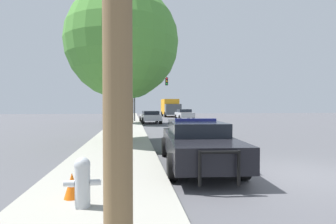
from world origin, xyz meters
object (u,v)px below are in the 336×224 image
Objects in this scene: tree_sidewalk_mid at (132,70)px; traffic_cone at (72,185)px; car_background_midblock at (150,116)px; box_truck at (170,107)px; car_background_oncoming at (184,114)px; fire_hydrant at (82,180)px; traffic_light at (148,89)px; police_car at (196,141)px; tree_sidewalk_near at (122,43)px.

traffic_cone is (-1.04, -21.55, -5.09)m from tree_sidewalk_mid.
car_background_midblock is 0.65× the size of box_truck.
tree_sidewalk_mid is at bearing 44.95° from car_background_oncoming.
fire_hydrant is 0.17× the size of traffic_light.
fire_hydrant is at bearing -95.88° from traffic_light.
police_car reaches higher than fire_hydrant.
traffic_light is 1.20× the size of car_background_midblock.
box_truck is at bearing 79.63° from fire_hydrant.
fire_hydrant is 0.21× the size of car_background_oncoming.
tree_sidewalk_near is at bearing -91.65° from tree_sidewalk_mid.
car_background_oncoming is (7.64, 29.40, 0.16)m from fire_hydrant.
tree_sidewalk_mid reaches higher than car_background_midblock.
traffic_light is (-0.24, 21.92, 3.02)m from police_car.
car_background_oncoming is 30.00m from traffic_cone.
tree_sidewalk_near is at bearing -102.68° from car_background_midblock.
fire_hydrant is 40.09m from box_truck.
box_truck reaches higher than car_background_midblock.
traffic_light is at bearing 60.70° from tree_sidewalk_mid.
tree_sidewalk_near is (-7.27, -20.91, 4.21)m from car_background_oncoming.
traffic_light reaches higher than fire_hydrant.
police_car reaches higher than traffic_cone.
box_truck is (4.61, 14.13, -2.19)m from traffic_light.
fire_hydrant is 0.13× the size of box_truck.
box_truck is 39.70m from traffic_cone.
tree_sidewalk_mid is at bearing 87.24° from traffic_cone.
box_truck is (7.22, 39.43, 1.00)m from fire_hydrant.
fire_hydrant is 0.11× the size of tree_sidewalk_near.
police_car is 0.83× the size of box_truck.
tree_sidewalk_near is at bearing -97.57° from traffic_light.
tree_sidewalk_mid is 13.53m from tree_sidewalk_near.
box_truck is 18.97m from tree_sidewalk_mid.
traffic_light is 7.16m from car_background_oncoming.
tree_sidewalk_near reaches higher than traffic_light.
car_background_oncoming is (4.79, 26.02, 0.00)m from police_car.
tree_sidewalk_near is at bearing 76.54° from box_truck.
car_background_midblock is 0.57× the size of tree_sidewalk_near.
fire_hydrant is 0.20× the size of car_background_midblock.
police_car is at bearing -64.23° from tree_sidewalk_near.
police_car is 36.33m from box_truck.
traffic_light is at bearing 83.38° from traffic_cone.
car_background_midblock is 8.93× the size of traffic_cone.
fire_hydrant is 23.20m from car_background_midblock.
police_car is 11.28× the size of traffic_cone.
tree_sidewalk_near is at bearing 87.50° from fire_hydrant.
car_background_midblock is (-4.93, -6.36, -0.03)m from car_background_oncoming.
traffic_light is (2.60, 25.29, 3.18)m from fire_hydrant.
police_car is 19.33m from tree_sidewalk_mid.
police_car is 7.07m from tree_sidewalk_near.
traffic_cone is (-0.65, -8.03, -4.59)m from tree_sidewalk_near.
fire_hydrant is 30.37m from car_background_oncoming.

